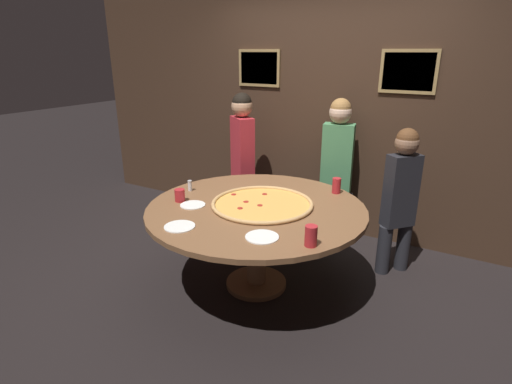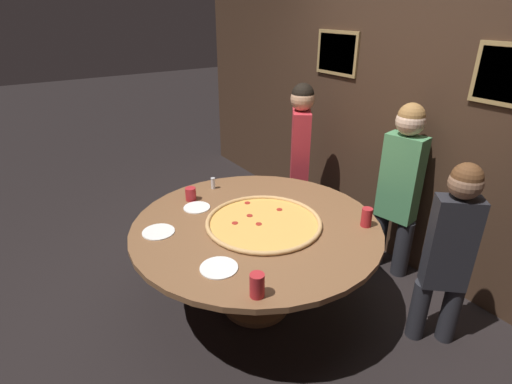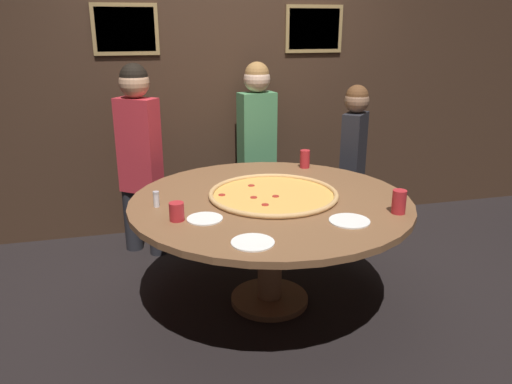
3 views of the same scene
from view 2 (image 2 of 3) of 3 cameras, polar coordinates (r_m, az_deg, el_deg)
name	(u,v)px [view 2 (image 2 of 3)]	position (r m, az deg, el deg)	size (l,w,h in m)	color
ground_plane	(256,305)	(3.30, 0.01, -15.79)	(24.00, 24.00, 0.00)	black
back_wall	(403,117)	(3.64, 20.25, 10.03)	(6.40, 0.08, 2.60)	#3D281C
dining_table	(256,237)	(2.92, 0.01, -6.45)	(1.78, 1.78, 0.74)	brown
giant_pizza	(264,222)	(2.86, 1.10, -4.34)	(0.84, 0.84, 0.03)	#E5A84C
drink_cup_front_edge	(191,194)	(3.23, -9.31, -0.28)	(0.08, 0.08, 0.11)	#B22328
drink_cup_near_right	(257,285)	(2.18, 0.16, -13.18)	(0.08, 0.08, 0.14)	#B22328
drink_cup_near_left	(367,217)	(2.91, 15.52, -3.49)	(0.07, 0.07, 0.14)	#B22328
white_plate_beside_cup	(197,208)	(3.11, -8.45, -2.21)	(0.20, 0.20, 0.01)	white
white_plate_near_front	(219,268)	(2.43, -5.32, -10.72)	(0.23, 0.23, 0.01)	white
white_plate_right_side	(158,232)	(2.84, -13.76, -5.55)	(0.22, 0.22, 0.01)	white
condiment_shaker	(213,183)	(3.41, -6.15, 1.26)	(0.04, 0.04, 0.10)	silver
diner_side_right	(400,182)	(3.48, 19.93, 1.39)	(0.39, 0.22, 1.50)	#232328
diner_far_right	(300,151)	(3.95, 6.31, 5.79)	(0.39, 0.34, 1.52)	#232328
diner_far_left	(450,247)	(2.86, 25.96, -7.12)	(0.31, 0.33, 1.33)	#232328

